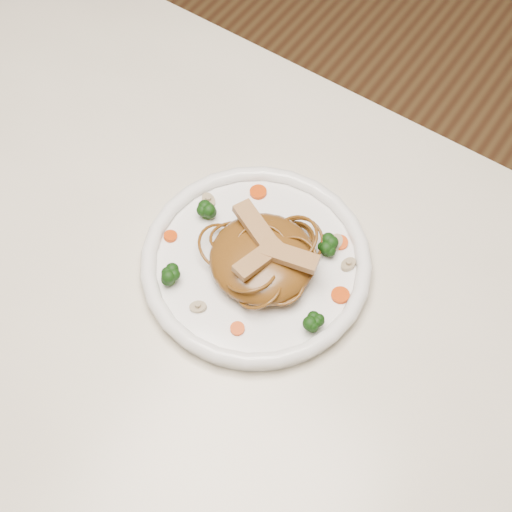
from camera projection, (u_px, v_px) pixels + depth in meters
The scene contains 20 objects.
ground at pixel (227, 465), 1.54m from camera, with size 4.00×4.00×0.00m, color #56331D.
table at pixel (211, 336), 0.98m from camera, with size 1.20×0.80×0.75m.
plate at pixel (256, 265), 0.91m from camera, with size 0.28×0.28×0.02m, color white.
noodle_mound at pixel (263, 258), 0.88m from camera, with size 0.13×0.13×0.04m, color brown.
chicken_a at pixel (289, 256), 0.86m from camera, with size 0.07×0.02×0.01m, color tan.
chicken_b at pixel (256, 226), 0.88m from camera, with size 0.07×0.02×0.01m, color tan.
chicken_c at pixel (259, 258), 0.85m from camera, with size 0.07×0.02×0.01m, color tan.
broccoli_0 at pixel (328, 246), 0.90m from camera, with size 0.02×0.02×0.03m, color #14380B, non-canonical shape.
broccoli_1 at pixel (207, 209), 0.93m from camera, with size 0.02×0.02×0.03m, color #14380B, non-canonical shape.
broccoli_2 at pixel (168, 275), 0.88m from camera, with size 0.03×0.03×0.03m, color #14380B, non-canonical shape.
broccoli_3 at pixel (313, 322), 0.85m from camera, with size 0.02×0.02×0.03m, color #14380B, non-canonical shape.
carrot_0 at pixel (340, 243), 0.92m from camera, with size 0.02×0.02×0.01m, color #ED4608.
carrot_1 at pixel (171, 236), 0.92m from camera, with size 0.02×0.02×0.01m, color #ED4608.
carrot_2 at pixel (340, 295), 0.88m from camera, with size 0.02×0.02×0.01m, color #ED4608.
carrot_3 at pixel (258, 192), 0.96m from camera, with size 0.02×0.02×0.01m, color #ED4608.
carrot_4 at pixel (237, 329), 0.86m from camera, with size 0.02×0.02×0.01m, color #ED4608.
mushroom_0 at pixel (198, 307), 0.87m from camera, with size 0.02×0.02×0.01m, color #B8AB8A.
mushroom_1 at pixel (348, 264), 0.90m from camera, with size 0.02×0.02×0.01m, color #B8AB8A.
mushroom_2 at pixel (209, 201), 0.95m from camera, with size 0.02×0.02×0.01m, color #B8AB8A.
mushroom_3 at pixel (335, 243), 0.92m from camera, with size 0.03×0.03×0.01m, color #B8AB8A.
Camera 1 is at (0.28, -0.30, 1.55)m, focal length 51.30 mm.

